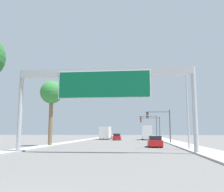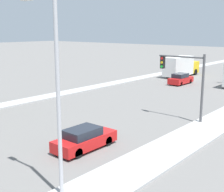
{
  "view_description": "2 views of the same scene",
  "coord_description": "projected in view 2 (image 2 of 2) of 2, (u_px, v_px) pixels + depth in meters",
  "views": [
    {
      "loc": [
        3.07,
        -4.97,
        1.93
      ],
      "look_at": [
        0.0,
        25.09,
        6.28
      ],
      "focal_mm": 40.0,
      "sensor_mm": 36.0,
      "label": 1
    },
    {
      "loc": [
        18.77,
        14.79,
        7.49
      ],
      "look_at": [
        1.64,
        34.95,
        1.83
      ],
      "focal_mm": 50.0,
      "sensor_mm": 36.0,
      "label": 2
    }
  ],
  "objects": [
    {
      "name": "street_lamp_right",
      "position": [
        54.0,
        82.0,
        13.34
      ],
      "size": [
        2.3,
        0.28,
        9.08
      ],
      "color": "#B2B2B7",
      "rests_on": "ground"
    },
    {
      "name": "car_far_left",
      "position": [
        181.0,
        79.0,
        43.43
      ],
      "size": [
        1.73,
        4.38,
        1.52
      ],
      "color": "red",
      "rests_on": "ground"
    },
    {
      "name": "truck_box_primary",
      "position": [
        181.0,
        66.0,
        50.25
      ],
      "size": [
        2.38,
        8.31,
        3.27
      ],
      "color": "yellow",
      "rests_on": "ground"
    },
    {
      "name": "traffic_light_near_intersection",
      "position": [
        187.0,
        76.0,
        25.44
      ],
      "size": [
        4.16,
        0.32,
        5.61
      ],
      "color": "#4C4C4F",
      "rests_on": "ground"
    },
    {
      "name": "median_strip_left",
      "position": [
        160.0,
        74.0,
        52.82
      ],
      "size": [
        2.0,
        120.0,
        0.15
      ],
      "color": "#A8A8A8",
      "rests_on": "ground"
    },
    {
      "name": "car_mid_center",
      "position": [
        84.0,
        139.0,
        19.82
      ],
      "size": [
        1.72,
        4.37,
        1.42
      ],
      "color": "red",
      "rests_on": "ground"
    }
  ]
}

